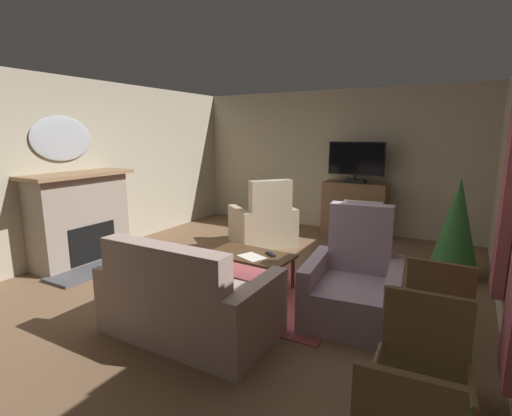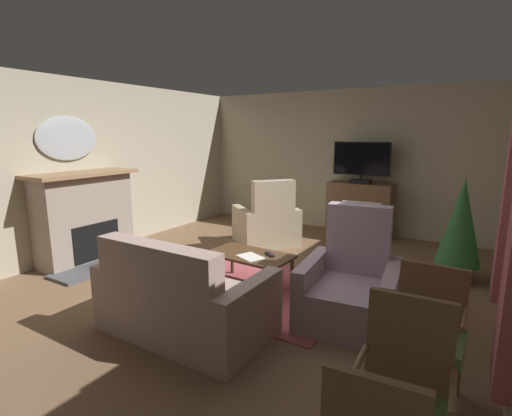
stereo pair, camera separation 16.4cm
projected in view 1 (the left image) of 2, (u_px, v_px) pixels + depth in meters
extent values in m
cube|color=brown|center=(233.00, 292.00, 4.49)|extent=(6.00, 7.53, 0.04)
cube|color=#B2A88E|center=(332.00, 161.00, 7.24)|extent=(6.00, 0.10, 2.62)
cube|color=#B2A88E|center=(75.00, 169.00, 5.55)|extent=(0.10, 7.53, 2.62)
cube|color=#A34C56|center=(511.00, 177.00, 3.42)|extent=(0.10, 0.44, 2.20)
cube|color=#9E474C|center=(247.00, 285.00, 4.62)|extent=(2.44, 1.77, 0.01)
cube|color=#4C4C51|center=(104.00, 265.00, 5.26)|extent=(0.50, 1.52, 0.04)
cube|color=gray|center=(80.00, 220.00, 5.36)|extent=(0.50, 1.32, 1.25)
cube|color=black|center=(91.00, 242.00, 5.32)|extent=(0.10, 0.74, 0.52)
cube|color=#93704C|center=(77.00, 174.00, 5.22)|extent=(0.62, 1.48, 0.05)
ellipsoid|color=#B2B7BF|center=(62.00, 139.00, 5.25)|extent=(0.06, 0.92, 0.62)
cube|color=#4A3523|center=(353.00, 233.00, 6.91)|extent=(1.05, 0.38, 0.06)
cube|color=brown|center=(354.00, 209.00, 6.82)|extent=(1.11, 0.44, 0.97)
sphere|color=tan|center=(340.00, 208.00, 6.71)|extent=(0.03, 0.03, 0.03)
sphere|color=tan|center=(362.00, 210.00, 6.51)|extent=(0.03, 0.03, 0.03)
cube|color=black|center=(355.00, 181.00, 6.68)|extent=(0.35, 0.20, 0.06)
cylinder|color=black|center=(355.00, 177.00, 6.66)|extent=(0.04, 0.04, 0.08)
cube|color=black|center=(356.00, 158.00, 6.60)|extent=(0.98, 0.05, 0.58)
cube|color=black|center=(356.00, 158.00, 6.58)|extent=(0.94, 0.01, 0.54)
cube|color=#4C331E|center=(251.00, 255.00, 4.50)|extent=(1.03, 0.61, 0.03)
cylinder|color=#4C331E|center=(293.00, 273.00, 4.49)|extent=(0.04, 0.04, 0.39)
cylinder|color=#4C331E|center=(232.00, 260.00, 4.96)|extent=(0.04, 0.04, 0.39)
cylinder|color=#4C331E|center=(274.00, 286.00, 4.12)|extent=(0.04, 0.04, 0.39)
cylinder|color=#4C331E|center=(210.00, 270.00, 4.59)|extent=(0.04, 0.04, 0.39)
cube|color=black|center=(271.00, 254.00, 4.45)|extent=(0.17, 0.14, 0.02)
cube|color=silver|center=(252.00, 257.00, 4.38)|extent=(0.36, 0.32, 0.01)
cube|color=#A3897F|center=(192.00, 311.00, 3.52)|extent=(1.25, 0.88, 0.40)
cube|color=#A3897F|center=(164.00, 276.00, 3.14)|extent=(1.25, 0.20, 0.53)
cube|color=#A3897F|center=(137.00, 286.00, 3.84)|extent=(0.15, 0.88, 0.62)
cube|color=#A3897F|center=(257.00, 318.00, 3.16)|extent=(0.15, 0.88, 0.62)
cube|color=slate|center=(195.00, 287.00, 3.27)|extent=(0.37, 0.15, 0.36)
cube|color=tan|center=(262.00, 231.00, 6.37)|extent=(1.09, 1.07, 0.42)
cube|color=tan|center=(271.00, 202.00, 5.95)|extent=(0.57, 0.64, 0.69)
cube|color=tan|center=(240.00, 227.00, 6.21)|extent=(0.74, 0.64, 0.62)
cube|color=tan|center=(284.00, 223.00, 6.49)|extent=(0.74, 0.64, 0.62)
cube|color=white|center=(272.00, 187.00, 5.84)|extent=(0.28, 0.33, 0.24)
cube|color=#AD93A3|center=(352.00, 302.00, 3.70)|extent=(0.72, 0.96, 0.41)
cube|color=#AD93A3|center=(360.00, 238.00, 3.91)|extent=(0.64, 0.25, 0.71)
cube|color=#AD93A3|center=(394.00, 300.00, 3.53)|extent=(0.22, 0.90, 0.61)
cube|color=#AD93A3|center=(314.00, 287.00, 3.82)|extent=(0.22, 0.90, 0.61)
cube|color=white|center=(363.00, 212.00, 3.92)|extent=(0.39, 0.06, 0.24)
cube|color=#4C703D|center=(418.00, 412.00, 1.91)|extent=(0.49, 0.46, 0.08)
cube|color=brown|center=(425.00, 342.00, 2.03)|extent=(0.44, 0.06, 0.56)
cylinder|color=brown|center=(379.00, 416.00, 2.21)|extent=(0.04, 0.04, 0.41)
cylinder|color=brown|center=(472.00, 386.00, 1.77)|extent=(0.05, 0.35, 0.03)
cylinder|color=brown|center=(376.00, 362.00, 1.96)|extent=(0.05, 0.35, 0.03)
cube|color=#4C703D|center=(433.00, 336.00, 2.62)|extent=(0.51, 0.44, 0.08)
cube|color=brown|center=(439.00, 294.00, 2.74)|extent=(0.45, 0.06, 0.48)
cylinder|color=brown|center=(392.00, 371.00, 2.63)|extent=(0.04, 0.04, 0.41)
cylinder|color=brown|center=(463.00, 393.00, 2.41)|extent=(0.04, 0.04, 0.41)
cylinder|color=brown|center=(402.00, 347.00, 2.93)|extent=(0.04, 0.04, 0.41)
cylinder|color=brown|center=(466.00, 364.00, 2.71)|extent=(0.04, 0.04, 0.41)
cylinder|color=brown|center=(474.00, 315.00, 2.47)|extent=(0.04, 0.34, 0.03)
cylinder|color=brown|center=(401.00, 299.00, 2.70)|extent=(0.04, 0.34, 0.03)
cylinder|color=slate|center=(452.00, 270.00, 4.87)|extent=(0.38, 0.38, 0.21)
cone|color=#2D6B33|center=(457.00, 221.00, 4.74)|extent=(0.53, 0.53, 1.09)
ellipsoid|color=beige|center=(159.00, 267.00, 4.98)|extent=(0.22, 0.36, 0.19)
sphere|color=beige|center=(145.00, 270.00, 4.79)|extent=(0.15, 0.15, 0.15)
cone|color=beige|center=(147.00, 266.00, 4.76)|extent=(0.04, 0.04, 0.04)
cone|color=beige|center=(143.00, 264.00, 4.80)|extent=(0.04, 0.04, 0.04)
cylinder|color=beige|center=(176.00, 265.00, 5.19)|extent=(0.05, 0.22, 0.05)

